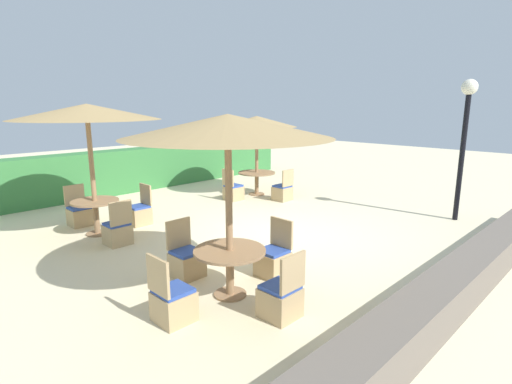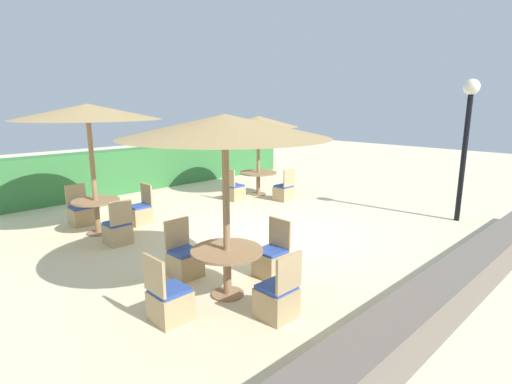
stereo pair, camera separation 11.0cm
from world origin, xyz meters
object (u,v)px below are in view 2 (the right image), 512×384
at_px(round_table_back_right, 258,177).
at_px(patio_chair_front_left_east, 272,260).
at_px(patio_chair_back_right_west, 234,191).
at_px(patio_chair_back_left_south, 118,231).
at_px(round_table_front_left, 227,259).
at_px(patio_chair_back_left_east, 140,213).
at_px(patio_chair_back_left_north, 81,214).
at_px(parasol_back_right, 258,122).
at_px(parasol_front_left, 225,127).
at_px(parasol_back_left, 88,112).
at_px(patio_chair_front_left_south, 277,299).
at_px(patio_chair_back_right_south, 284,192).
at_px(patio_chair_front_left_west, 169,302).
at_px(patio_chair_front_left_north, 185,261).
at_px(lamp_post, 468,122).
at_px(round_table_back_left, 96,208).

bearing_deg(round_table_back_right, patio_chair_front_left_east, -132.89).
distance_m(patio_chair_back_right_west, patio_chair_back_left_south, 4.32).
bearing_deg(patio_chair_back_right_west, round_table_front_left, -42.63).
relative_size(patio_chair_back_left_east, patio_chair_back_left_north, 1.00).
relative_size(parasol_back_right, patio_chair_back_right_west, 2.60).
bearing_deg(parasol_back_right, parasol_front_left, -138.88).
xyz_separation_m(patio_chair_back_right_west, patio_chair_back_left_north, (-4.18, 0.69, 0.00)).
xyz_separation_m(parasol_back_left, patio_chair_back_left_north, (0.00, 0.92, -2.34)).
bearing_deg(patio_chair_front_left_south, patio_chair_back_left_south, 92.49).
bearing_deg(round_table_back_right, patio_chair_front_left_south, -133.02).
xyz_separation_m(patio_chair_back_right_south, patio_chair_front_left_west, (-6.03, -3.33, 0.00)).
relative_size(parasol_front_left, round_table_front_left, 2.75).
xyz_separation_m(round_table_front_left, patio_chair_front_left_north, (-0.06, 1.01, -0.30)).
distance_m(patio_chair_back_left_east, patio_chair_front_left_south, 5.17).
relative_size(parasol_back_left, patio_chair_front_left_north, 3.19).
bearing_deg(patio_chair_back_left_east, patio_chair_front_left_east, -178.81).
distance_m(parasol_back_right, patio_chair_back_left_north, 5.58).
relative_size(parasol_back_left, patio_chair_front_left_west, 3.19).
bearing_deg(parasol_back_left, parasol_back_right, 2.61).
height_order(lamp_post, parasol_back_right, lamp_post).
bearing_deg(patio_chair_back_left_south, patio_chair_front_left_east, -71.22).
bearing_deg(patio_chair_back_right_south, patio_chair_back_left_east, 168.51).
height_order(parasol_front_left, patio_chair_front_left_south, parasol_front_left).
bearing_deg(patio_chair_back_left_east, parasol_back_right, -86.79).
height_order(patio_chair_back_right_south, parasol_back_left, parasol_back_left).
bearing_deg(patio_chair_back_right_south, patio_chair_back_left_south, -179.01).
bearing_deg(patio_chair_back_left_east, patio_chair_back_right_south, -101.49).
bearing_deg(patio_chair_back_left_south, round_table_back_right, 12.71).
distance_m(patio_chair_back_left_north, patio_chair_front_left_north, 4.08).
relative_size(patio_chair_back_right_west, patio_chair_back_left_south, 1.00).
bearing_deg(parasol_front_left, patio_chair_front_left_east, 1.10).
bearing_deg(round_table_back_left, patio_chair_front_left_east, -75.04).
xyz_separation_m(lamp_post, patio_chair_front_left_north, (-6.54, 1.99, -2.09)).
distance_m(lamp_post, parasol_back_left, 8.39).
bearing_deg(parasol_back_right, round_table_back_left, -177.39).
bearing_deg(patio_chair_front_left_west, round_table_front_left, 90.49).
relative_size(lamp_post, patio_chair_front_left_south, 3.57).
xyz_separation_m(patio_chair_back_left_north, round_table_front_left, (0.14, -5.09, 0.30)).
height_order(parasol_back_right, patio_chair_front_left_south, parasol_back_right).
distance_m(lamp_post, patio_chair_front_left_north, 7.15).
height_order(parasol_back_right, patio_chair_back_left_east, parasol_back_right).
relative_size(parasol_back_right, patio_chair_front_left_south, 2.60).
distance_m(lamp_post, patio_chair_back_right_west, 6.26).
relative_size(patio_chair_back_left_south, patio_chair_front_left_west, 1.00).
xyz_separation_m(parasol_back_left, parasol_front_left, (0.14, -4.16, -0.13)).
height_order(parasol_back_left, round_table_front_left, parasol_back_left).
bearing_deg(patio_chair_back_left_north, parasol_back_right, 172.44).
xyz_separation_m(parasol_front_left, patio_chair_front_left_north, (-0.06, 1.01, -2.21)).
distance_m(patio_chair_front_left_east, patio_chair_front_left_south, 1.32).
height_order(patio_chair_back_right_west, patio_chair_front_left_south, same).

